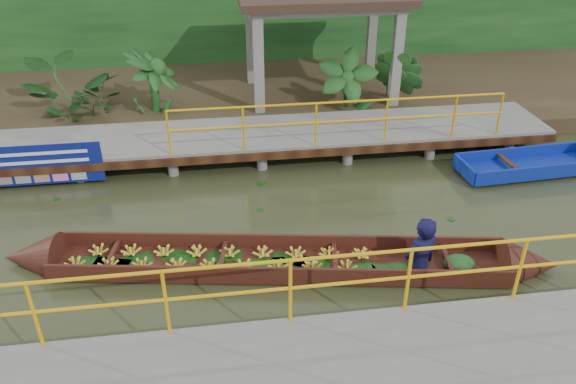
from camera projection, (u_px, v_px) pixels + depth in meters
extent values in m
plane|color=#2C2F17|center=(224.00, 238.00, 10.42)|extent=(80.00, 80.00, 0.00)
cube|color=#312518|center=(212.00, 91.00, 16.75)|extent=(30.00, 8.00, 0.45)
cube|color=slate|center=(216.00, 137.00, 13.18)|extent=(16.00, 2.00, 0.15)
cube|color=black|center=(218.00, 159.00, 12.36)|extent=(16.00, 0.12, 0.18)
cylinder|color=#FFB80D|center=(341.00, 102.00, 12.17)|extent=(7.50, 0.05, 0.05)
cylinder|color=#FFB80D|center=(340.00, 121.00, 12.40)|extent=(7.50, 0.05, 0.05)
cylinder|color=#FFB80D|center=(340.00, 123.00, 12.42)|extent=(0.05, 0.05, 1.00)
cylinder|color=slate|center=(32.00, 175.00, 12.13)|extent=(0.24, 0.24, 0.55)
cylinder|color=slate|center=(49.00, 144.00, 13.51)|extent=(0.24, 0.24, 0.55)
cylinder|color=slate|center=(127.00, 169.00, 12.38)|extent=(0.24, 0.24, 0.55)
cylinder|color=slate|center=(134.00, 139.00, 13.76)|extent=(0.24, 0.24, 0.55)
cylinder|color=slate|center=(218.00, 163.00, 12.63)|extent=(0.24, 0.24, 0.55)
cylinder|color=slate|center=(216.00, 134.00, 14.01)|extent=(0.24, 0.24, 0.55)
cylinder|color=slate|center=(305.00, 157.00, 12.88)|extent=(0.24, 0.24, 0.55)
cylinder|color=slate|center=(295.00, 130.00, 14.26)|extent=(0.24, 0.24, 0.55)
cylinder|color=slate|center=(389.00, 152.00, 13.13)|extent=(0.24, 0.24, 0.55)
cylinder|color=slate|center=(371.00, 125.00, 14.50)|extent=(0.24, 0.24, 0.55)
cylinder|color=slate|center=(470.00, 147.00, 13.38)|extent=(0.24, 0.24, 0.55)
cylinder|color=slate|center=(445.00, 121.00, 14.75)|extent=(0.24, 0.24, 0.55)
cylinder|color=slate|center=(218.00, 163.00, 12.63)|extent=(0.24, 0.24, 0.55)
cylinder|color=#FFB80D|center=(306.00, 259.00, 7.10)|extent=(10.00, 0.05, 0.05)
cylinder|color=#FFB80D|center=(305.00, 287.00, 7.33)|extent=(10.00, 0.05, 0.05)
cylinder|color=#FFB80D|center=(305.00, 290.00, 7.35)|extent=(0.05, 0.05, 1.00)
cube|color=slate|center=(259.00, 69.00, 14.16)|extent=(0.25, 0.25, 2.80)
cube|color=slate|center=(396.00, 63.00, 14.61)|extent=(0.25, 0.25, 2.80)
cube|color=slate|center=(251.00, 44.00, 16.22)|extent=(0.25, 0.25, 2.80)
cube|color=slate|center=(371.00, 39.00, 16.67)|extent=(0.25, 0.25, 2.80)
cube|color=slate|center=(321.00, 4.00, 14.77)|extent=(4.00, 2.60, 0.12)
cube|color=#123915|center=(206.00, 12.00, 18.02)|extent=(30.00, 0.80, 4.00)
cube|color=#3B1610|center=(279.00, 265.00, 9.61)|extent=(7.70, 2.21, 0.06)
cube|color=#3B1610|center=(280.00, 242.00, 9.96)|extent=(7.55, 1.32, 0.33)
cube|color=#3B1610|center=(278.00, 276.00, 9.13)|extent=(7.55, 1.32, 0.33)
cone|color=#3B1610|center=(32.00, 258.00, 9.66)|extent=(1.10, 1.06, 0.92)
cone|color=#3B1610|center=(530.00, 265.00, 9.49)|extent=(1.10, 1.06, 0.92)
ellipsoid|color=#123915|center=(459.00, 263.00, 9.50)|extent=(0.60, 0.50, 0.25)
imported|color=#0F0E36|center=(425.00, 219.00, 9.08)|extent=(0.80, 0.66, 1.89)
cube|color=#0D2396|center=(529.00, 168.00, 12.66)|extent=(3.27, 1.16, 0.11)
cube|color=#0D2396|center=(519.00, 154.00, 13.01)|extent=(3.22, 0.26, 0.32)
cube|color=#0D2396|center=(543.00, 173.00, 12.19)|extent=(3.22, 0.26, 0.32)
cube|color=#0D2396|center=(465.00, 169.00, 12.31)|extent=(0.12, 0.97, 0.32)
cube|color=black|center=(509.00, 163.00, 12.48)|extent=(0.17, 0.97, 0.05)
cube|color=navy|center=(32.00, 165.00, 11.80)|extent=(2.91, 0.03, 0.91)
cube|color=white|center=(28.00, 154.00, 11.64)|extent=(2.37, 0.01, 0.07)
cube|color=white|center=(31.00, 163.00, 11.74)|extent=(2.37, 0.01, 0.07)
imported|color=#123915|center=(70.00, 87.00, 13.91)|extent=(1.31, 1.31, 1.64)
imported|color=#123915|center=(152.00, 84.00, 14.16)|extent=(1.31, 1.31, 1.64)
imported|color=#123915|center=(346.00, 75.00, 14.78)|extent=(1.31, 1.31, 1.64)
imported|color=#123915|center=(400.00, 72.00, 14.97)|extent=(1.31, 1.31, 1.64)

